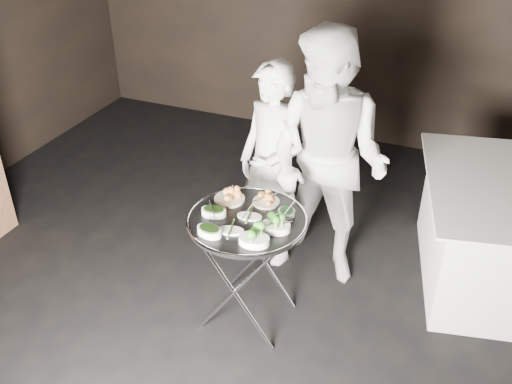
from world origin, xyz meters
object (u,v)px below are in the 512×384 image
at_px(serving_tray, 247,220).
at_px(waiter_right, 328,162).
at_px(waiter_left, 271,166).
at_px(tray_stand, 247,266).

distance_m(serving_tray, waiter_right, 0.78).
xyz_separation_m(serving_tray, waiter_right, (0.31, 0.71, 0.12)).
bearing_deg(waiter_right, waiter_left, -172.23).
bearing_deg(waiter_right, tray_stand, -100.02).
xyz_separation_m(waiter_left, waiter_right, (0.43, -0.04, 0.14)).
bearing_deg(waiter_left, waiter_right, 17.78).
distance_m(tray_stand, serving_tray, 0.37).
relative_size(serving_tray, waiter_right, 0.40).
relative_size(serving_tray, waiter_left, 0.48).
height_order(waiter_left, waiter_right, waiter_right).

